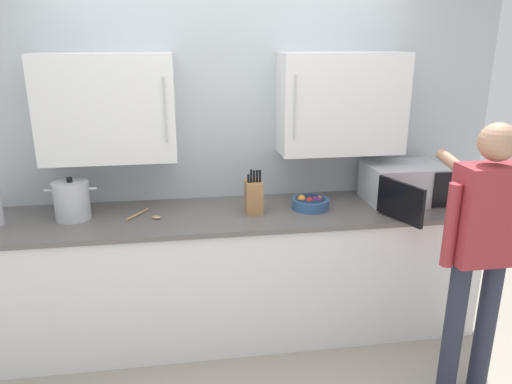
% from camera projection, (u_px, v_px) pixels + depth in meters
% --- Properties ---
extents(back_wall_tiled, '(4.01, 0.44, 2.80)m').
position_uv_depth(back_wall_tiled, '(227.00, 125.00, 3.41)').
color(back_wall_tiled, '#B2BCC1').
rests_on(back_wall_tiled, ground_plane).
extents(counter_unit, '(3.40, 0.71, 0.92)m').
position_uv_depth(counter_unit, '(234.00, 273.00, 3.38)').
color(counter_unit, white).
rests_on(counter_unit, ground_plane).
extents(microwave_oven, '(0.55, 0.77, 0.27)m').
position_uv_depth(microwave_oven, '(401.00, 184.00, 3.41)').
color(microwave_oven, '#B7BABF').
rests_on(microwave_oven, counter_unit).
extents(fruit_bowl, '(0.26, 0.26, 0.10)m').
position_uv_depth(fruit_bowl, '(310.00, 203.00, 3.30)').
color(fruit_bowl, '#335684').
rests_on(fruit_bowl, counter_unit).
extents(knife_block, '(0.11, 0.15, 0.30)m').
position_uv_depth(knife_block, '(254.00, 196.00, 3.21)').
color(knife_block, '#A37547').
rests_on(knife_block, counter_unit).
extents(wooden_spoon, '(0.23, 0.22, 0.02)m').
position_uv_depth(wooden_spoon, '(147.00, 216.00, 3.15)').
color(wooden_spoon, tan).
rests_on(wooden_spoon, counter_unit).
extents(stock_pot, '(0.32, 0.23, 0.28)m').
position_uv_depth(stock_pot, '(72.00, 200.00, 3.09)').
color(stock_pot, '#B7BABF').
rests_on(stock_pot, counter_unit).
extents(person_figure, '(0.44, 0.66, 1.63)m').
position_uv_depth(person_figure, '(481.00, 242.00, 2.61)').
color(person_figure, '#282D3D').
rests_on(person_figure, ground_plane).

